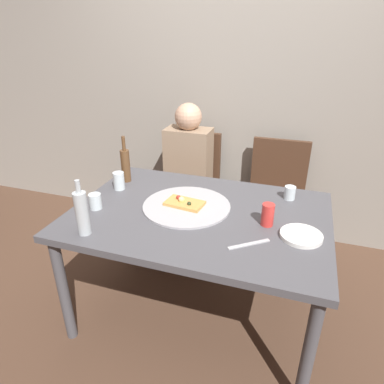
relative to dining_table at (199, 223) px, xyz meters
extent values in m
plane|color=#513828|center=(0.00, 0.00, -0.66)|extent=(8.00, 8.00, 0.00)
cube|color=gray|center=(0.00, 1.18, 0.64)|extent=(6.00, 0.10, 2.60)
cube|color=#4C4C51|center=(0.00, 0.00, 0.05)|extent=(1.44, 1.00, 0.04)
cylinder|color=#4C4C51|center=(-0.66, -0.44, -0.31)|extent=(0.06, 0.06, 0.69)
cylinder|color=#4C4C51|center=(0.66, -0.44, -0.31)|extent=(0.06, 0.06, 0.69)
cylinder|color=#4C4C51|center=(-0.66, 0.44, -0.31)|extent=(0.06, 0.06, 0.69)
cylinder|color=#4C4C51|center=(0.66, 0.44, -0.31)|extent=(0.06, 0.06, 0.69)
cylinder|color=#ADADB2|center=(-0.09, 0.04, 0.08)|extent=(0.51, 0.51, 0.01)
cube|color=tan|center=(-0.10, 0.04, 0.10)|extent=(0.23, 0.16, 0.02)
sphere|color=#EAD184|center=(-0.12, 0.04, 0.12)|extent=(0.04, 0.04, 0.04)
sphere|color=#2D381E|center=(-0.06, 0.01, 0.11)|extent=(0.02, 0.02, 0.02)
sphere|color=#B22D23|center=(-0.15, 0.06, 0.11)|extent=(0.03, 0.03, 0.03)
cylinder|color=brown|center=(-0.60, 0.26, 0.18)|extent=(0.06, 0.06, 0.22)
cylinder|color=brown|center=(-0.60, 0.26, 0.34)|extent=(0.02, 0.02, 0.10)
cylinder|color=#B2BCC1|center=(-0.48, -0.39, 0.19)|extent=(0.07, 0.07, 0.23)
cylinder|color=#B2BCC1|center=(-0.48, -0.39, 0.34)|extent=(0.02, 0.02, 0.07)
cylinder|color=silver|center=(-0.58, -0.14, 0.12)|extent=(0.07, 0.07, 0.09)
cylinder|color=silver|center=(0.47, 0.33, 0.12)|extent=(0.07, 0.07, 0.08)
cylinder|color=silver|center=(-0.58, 0.13, 0.13)|extent=(0.07, 0.07, 0.11)
cylinder|color=red|center=(0.38, -0.02, 0.14)|extent=(0.07, 0.07, 0.12)
cylinder|color=white|center=(0.56, -0.09, 0.08)|extent=(0.21, 0.21, 0.02)
cube|color=#B7B7BC|center=(0.32, -0.23, 0.08)|extent=(0.19, 0.15, 0.01)
cube|color=#472D1E|center=(-0.35, 0.82, -0.21)|extent=(0.44, 0.44, 0.05)
cube|color=#472D1E|center=(-0.35, 1.02, 0.01)|extent=(0.44, 0.04, 0.45)
cylinder|color=#472D1E|center=(-0.16, 0.63, -0.45)|extent=(0.04, 0.04, 0.42)
cylinder|color=#472D1E|center=(-0.54, 0.63, -0.45)|extent=(0.04, 0.04, 0.42)
cylinder|color=#472D1E|center=(-0.16, 1.01, -0.45)|extent=(0.04, 0.04, 0.42)
cylinder|color=#472D1E|center=(-0.54, 1.01, -0.45)|extent=(0.04, 0.04, 0.42)
cube|color=#472D1E|center=(0.36, 0.82, -0.21)|extent=(0.44, 0.44, 0.05)
cube|color=#472D1E|center=(0.36, 1.02, 0.01)|extent=(0.44, 0.04, 0.45)
cylinder|color=#472D1E|center=(0.55, 0.63, -0.45)|extent=(0.04, 0.04, 0.42)
cylinder|color=#472D1E|center=(0.17, 0.63, -0.45)|extent=(0.04, 0.04, 0.42)
cylinder|color=#472D1E|center=(0.55, 1.01, -0.45)|extent=(0.04, 0.04, 0.42)
cylinder|color=#472D1E|center=(0.17, 1.01, -0.45)|extent=(0.04, 0.04, 0.42)
cube|color=#937A60|center=(-0.35, 0.84, 0.05)|extent=(0.36, 0.22, 0.52)
sphere|color=tan|center=(-0.35, 0.84, 0.40)|extent=(0.21, 0.21, 0.21)
cylinder|color=#3B3026|center=(-0.27, 0.64, -0.21)|extent=(0.12, 0.40, 0.12)
cylinder|color=#3B3026|center=(-0.43, 0.64, -0.21)|extent=(0.12, 0.40, 0.12)
cylinder|color=#3B3026|center=(-0.27, 0.44, -0.44)|extent=(0.11, 0.11, 0.45)
cylinder|color=#3B3026|center=(-0.43, 0.44, -0.44)|extent=(0.11, 0.11, 0.45)
camera|label=1|loc=(0.49, -1.60, 1.01)|focal=31.67mm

